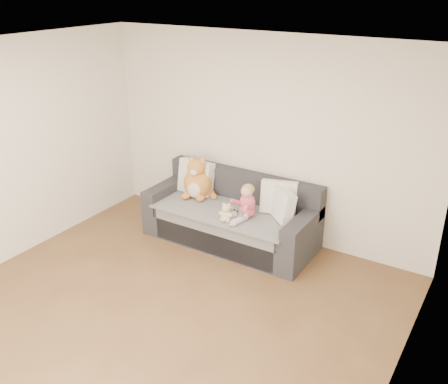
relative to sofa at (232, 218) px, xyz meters
The scene contains 10 objects.
room_shell 1.92m from the sofa, 83.30° to the right, with size 5.00×5.00×5.00m.
sofa is the anchor object (origin of this frame).
cushion_left 0.77m from the sofa, 167.91° to the left, with size 0.50×0.25×0.47m.
cushion_right_back 0.70m from the sofa, 17.32° to the left, with size 0.48×0.32×0.42m.
cushion_right_front 0.78m from the sofa, ahead, with size 0.43×0.41×0.39m.
toddler 0.49m from the sofa, 31.16° to the right, with size 0.31×0.45×0.44m.
plush_cat 0.68m from the sofa, behind, with size 0.48×0.45×0.60m.
teddy_bear 0.47m from the sofa, 69.12° to the right, with size 0.18×0.14×0.23m.
plush_cow 0.46m from the sofa, 46.56° to the right, with size 0.13×0.20×0.16m.
sippy_cup 0.37m from the sofa, 75.04° to the right, with size 0.10×0.08×0.11m.
Camera 1 is at (2.77, -2.89, 3.20)m, focal length 40.00 mm.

